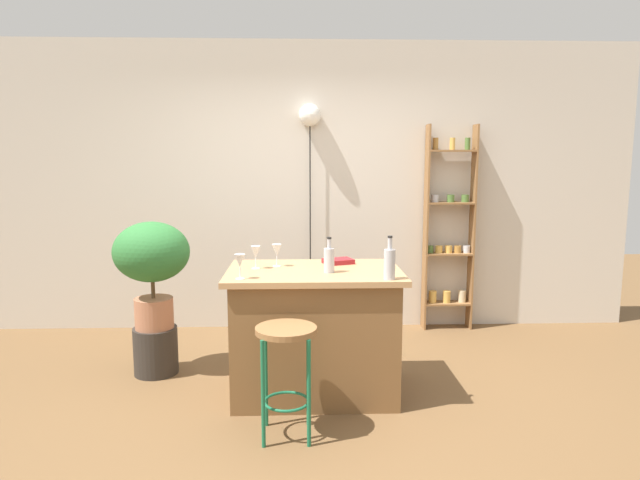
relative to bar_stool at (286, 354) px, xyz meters
The scene contains 14 objects.
ground 0.65m from the bar_stool, 62.00° to the left, with size 12.00×12.00×0.00m, color brown.
back_wall 2.47m from the bar_stool, 85.42° to the left, with size 6.40×0.10×2.80m, color beige.
kitchen_counter 0.67m from the bar_stool, 74.10° to the left, with size 1.22×0.83×0.90m.
bar_stool is the anchor object (origin of this frame).
spice_shelf 2.68m from the bar_stool, 54.21° to the left, with size 0.48×0.17×2.01m.
plant_stool 1.52m from the bar_stool, 135.44° to the left, with size 0.34×0.34×0.37m, color #2D2823.
potted_plant 1.53m from the bar_stool, 135.44° to the left, with size 0.58×0.52×0.83m.
bottle_soda_blue 0.78m from the bar_stool, 62.48° to the left, with size 0.07×0.07×0.25m.
bottle_sauce_amber 0.88m from the bar_stool, 25.08° to the left, with size 0.07×0.07×0.28m.
wine_glass_left 0.93m from the bar_stool, 96.18° to the left, with size 0.07×0.07×0.16m.
wine_glass_center 0.69m from the bar_stool, 130.64° to the left, with size 0.07×0.07×0.16m.
wine_glass_right 0.89m from the bar_stool, 108.22° to the left, with size 0.07×0.07×0.16m.
cookbook 1.03m from the bar_stool, 67.08° to the left, with size 0.21×0.15×0.04m, color maroon.
pendant_globe_light 2.68m from the bar_stool, 85.10° to the left, with size 0.21×0.21×2.20m.
Camera 1 is at (-0.09, -3.51, 1.67)m, focal length 30.97 mm.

